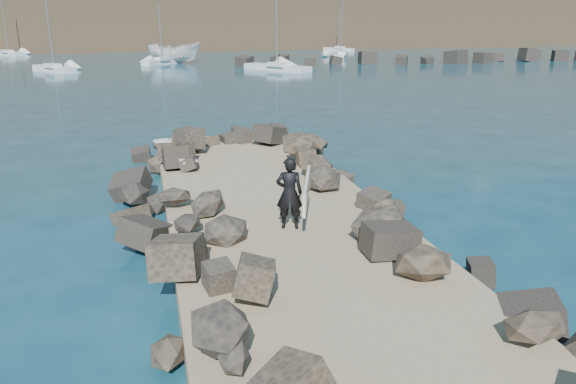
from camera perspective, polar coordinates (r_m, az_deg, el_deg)
name	(u,v)px	position (r m, az deg, el deg)	size (l,w,h in m)	color
ground	(279,233)	(15.61, -0.90, -4.21)	(800.00, 800.00, 0.00)	#0F384C
jetty	(298,251)	(13.70, 1.03, -6.00)	(6.00, 26.00, 0.60)	#8C7759
riprap_left	(175,247)	(13.69, -11.39, -5.48)	(2.60, 22.00, 1.00)	black
riprap_right	(400,226)	(15.02, 11.28, -3.39)	(2.60, 22.00, 1.00)	black
breakwater_secondary	(440,59)	(79.22, 15.23, 12.94)	(52.00, 4.00, 1.20)	black
surfboard_resting	(175,154)	(20.62, -11.42, 3.80)	(0.55, 2.20, 0.07)	silver
boat_imported	(174,53)	(77.83, -11.48, 13.68)	(2.62, 6.96, 2.69)	white
surfer_with_board	(292,193)	(14.04, 0.39, -0.07)	(1.24, 2.19, 1.85)	black
sailboat_e	(9,54)	(102.58, -26.52, 12.48)	(5.67, 6.86, 8.83)	white
sailboat_a	(54,69)	(68.99, -22.70, 11.47)	(5.33, 6.66, 8.51)	white
sailboat_f	(339,50)	(104.71, 5.17, 14.22)	(4.44, 5.79, 7.41)	white
sailboat_d	(341,56)	(86.82, 5.44, 13.61)	(4.33, 6.87, 8.32)	white
sailboat_b	(162,62)	(76.59, -12.66, 12.80)	(5.40, 5.55, 7.73)	white
sailboat_c	(277,68)	(65.56, -1.12, 12.53)	(6.54, 8.54, 10.57)	white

